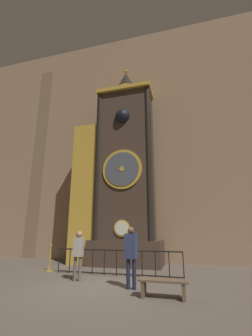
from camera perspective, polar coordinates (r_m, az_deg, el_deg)
The scene contains 8 objects.
ground_plane at distance 7.54m, azimuth -6.20°, elevation -27.95°, with size 28.00×28.00×0.00m, color brown.
cathedral_back_wall at distance 13.54m, azimuth 2.56°, elevation 8.22°, with size 24.00×0.32×14.09m.
clock_tower at distance 11.71m, azimuth -2.23°, elevation -1.21°, with size 4.53×1.84×10.70m.
railing_fence at distance 9.08m, azimuth -2.41°, elevation -22.54°, with size 4.89×0.05×0.91m.
visitor_near at distance 8.34m, azimuth -12.00°, elevation -19.72°, with size 0.38×0.29×1.60m.
visitor_far at distance 7.13m, azimuth 1.29°, elevation -20.30°, with size 0.37×0.28×1.73m.
stanchion_post at distance 10.42m, azimuth -18.85°, elevation -21.74°, with size 0.28×0.28×1.05m.
visitor_bench at distance 6.45m, azimuth 9.39°, elevation -27.24°, with size 1.25×0.40×0.44m.
Camera 1 is at (2.63, -6.85, 1.70)m, focal length 24.00 mm.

